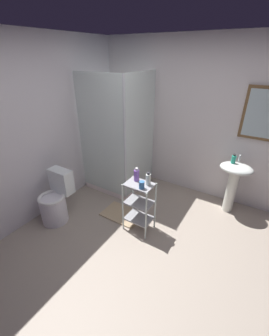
{
  "coord_description": "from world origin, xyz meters",
  "views": [
    {
      "loc": [
        0.87,
        -1.65,
        2.23
      ],
      "look_at": [
        -0.42,
        0.43,
        0.94
      ],
      "focal_mm": 23.47,
      "sensor_mm": 36.0,
      "label": 1
    }
  ],
  "objects_px": {
    "pedestal_sink": "(234,178)",
    "lotion_bottle_white": "(148,179)",
    "rinse_cup": "(142,185)",
    "bath_mat": "(122,214)",
    "shower_stall": "(120,164)",
    "storage_cart": "(139,203)",
    "toilet": "(56,201)",
    "conditioner_bottle_purple": "(137,175)",
    "hand_soap_bottle": "(234,159)"
  },
  "relations": [
    {
      "from": "pedestal_sink",
      "to": "lotion_bottle_white",
      "type": "bearing_deg",
      "value": -129.84
    },
    {
      "from": "rinse_cup",
      "to": "bath_mat",
      "type": "bearing_deg",
      "value": 157.5
    },
    {
      "from": "shower_stall",
      "to": "pedestal_sink",
      "type": "relative_size",
      "value": 2.47
    },
    {
      "from": "storage_cart",
      "to": "rinse_cup",
      "type": "distance_m",
      "value": 0.37
    },
    {
      "from": "storage_cart",
      "to": "bath_mat",
      "type": "distance_m",
      "value": 0.58
    },
    {
      "from": "toilet",
      "to": "storage_cart",
      "type": "bearing_deg",
      "value": 22.09
    },
    {
      "from": "shower_stall",
      "to": "storage_cart",
      "type": "relative_size",
      "value": 2.7
    },
    {
      "from": "toilet",
      "to": "conditioner_bottle_purple",
      "type": "bearing_deg",
      "value": 25.99
    },
    {
      "from": "pedestal_sink",
      "to": "lotion_bottle_white",
      "type": "relative_size",
      "value": 4.54
    },
    {
      "from": "shower_stall",
      "to": "pedestal_sink",
      "type": "bearing_deg",
      "value": 9.74
    },
    {
      "from": "pedestal_sink",
      "to": "bath_mat",
      "type": "distance_m",
      "value": 1.77
    },
    {
      "from": "lotion_bottle_white",
      "to": "toilet",
      "type": "bearing_deg",
      "value": -157.68
    },
    {
      "from": "conditioner_bottle_purple",
      "to": "bath_mat",
      "type": "bearing_deg",
      "value": 168.78
    },
    {
      "from": "storage_cart",
      "to": "toilet",
      "type": "bearing_deg",
      "value": -157.91
    },
    {
      "from": "conditioner_bottle_purple",
      "to": "storage_cart",
      "type": "bearing_deg",
      "value": -35.88
    },
    {
      "from": "hand_soap_bottle",
      "to": "bath_mat",
      "type": "xyz_separation_m",
      "value": [
        -1.29,
        -1.0,
        -0.86
      ]
    },
    {
      "from": "hand_soap_bottle",
      "to": "storage_cart",
      "type": "bearing_deg",
      "value": -129.39
    },
    {
      "from": "pedestal_sink",
      "to": "rinse_cup",
      "type": "distance_m",
      "value": 1.5
    },
    {
      "from": "toilet",
      "to": "rinse_cup",
      "type": "xyz_separation_m",
      "value": [
        1.21,
        0.39,
        0.47
      ]
    },
    {
      "from": "shower_stall",
      "to": "bath_mat",
      "type": "height_order",
      "value": "shower_stall"
    },
    {
      "from": "shower_stall",
      "to": "lotion_bottle_white",
      "type": "xyz_separation_m",
      "value": [
        0.96,
        -0.74,
        0.36
      ]
    },
    {
      "from": "storage_cart",
      "to": "rinse_cup",
      "type": "bearing_deg",
      "value": -43.3
    },
    {
      "from": "lotion_bottle_white",
      "to": "rinse_cup",
      "type": "distance_m",
      "value": 0.12
    },
    {
      "from": "shower_stall",
      "to": "storage_cart",
      "type": "distance_m",
      "value": 1.17
    },
    {
      "from": "toilet",
      "to": "rinse_cup",
      "type": "relative_size",
      "value": 7.76
    },
    {
      "from": "pedestal_sink",
      "to": "hand_soap_bottle",
      "type": "relative_size",
      "value": 5.92
    },
    {
      "from": "shower_stall",
      "to": "rinse_cup",
      "type": "height_order",
      "value": "shower_stall"
    },
    {
      "from": "lotion_bottle_white",
      "to": "rinse_cup",
      "type": "xyz_separation_m",
      "value": [
        -0.03,
        -0.12,
        -0.03
      ]
    },
    {
      "from": "hand_soap_bottle",
      "to": "conditioner_bottle_purple",
      "type": "xyz_separation_m",
      "value": [
        -0.99,
        -1.06,
        -0.05
      ]
    },
    {
      "from": "rinse_cup",
      "to": "conditioner_bottle_purple",
      "type": "bearing_deg",
      "value": 140.25
    },
    {
      "from": "lotion_bottle_white",
      "to": "bath_mat",
      "type": "bearing_deg",
      "value": 171.93
    },
    {
      "from": "conditioner_bottle_purple",
      "to": "rinse_cup",
      "type": "xyz_separation_m",
      "value": [
        0.15,
        -0.13,
        -0.03
      ]
    },
    {
      "from": "rinse_cup",
      "to": "lotion_bottle_white",
      "type": "bearing_deg",
      "value": 77.44
    },
    {
      "from": "shower_stall",
      "to": "conditioner_bottle_purple",
      "type": "relative_size",
      "value": 10.8
    },
    {
      "from": "toilet",
      "to": "bath_mat",
      "type": "relative_size",
      "value": 1.27
    },
    {
      "from": "storage_cart",
      "to": "lotion_bottle_white",
      "type": "relative_size",
      "value": 4.15
    },
    {
      "from": "pedestal_sink",
      "to": "rinse_cup",
      "type": "height_order",
      "value": "rinse_cup"
    },
    {
      "from": "pedestal_sink",
      "to": "hand_soap_bottle",
      "type": "xyz_separation_m",
      "value": [
        -0.07,
        0.01,
        0.29
      ]
    },
    {
      "from": "lotion_bottle_white",
      "to": "bath_mat",
      "type": "xyz_separation_m",
      "value": [
        -0.47,
        0.07,
        -0.81
      ]
    },
    {
      "from": "storage_cart",
      "to": "bath_mat",
      "type": "relative_size",
      "value": 1.23
    },
    {
      "from": "hand_soap_bottle",
      "to": "rinse_cup",
      "type": "distance_m",
      "value": 1.46
    },
    {
      "from": "lotion_bottle_white",
      "to": "bath_mat",
      "type": "height_order",
      "value": "lotion_bottle_white"
    },
    {
      "from": "toilet",
      "to": "bath_mat",
      "type": "xyz_separation_m",
      "value": [
        0.77,
        0.58,
        -0.31
      ]
    },
    {
      "from": "storage_cart",
      "to": "conditioner_bottle_purple",
      "type": "relative_size",
      "value": 3.99
    },
    {
      "from": "shower_stall",
      "to": "storage_cart",
      "type": "bearing_deg",
      "value": -42.4
    },
    {
      "from": "storage_cart",
      "to": "hand_soap_bottle",
      "type": "distance_m",
      "value": 1.51
    },
    {
      "from": "toilet",
      "to": "conditioner_bottle_purple",
      "type": "height_order",
      "value": "conditioner_bottle_purple"
    },
    {
      "from": "shower_stall",
      "to": "hand_soap_bottle",
      "type": "height_order",
      "value": "shower_stall"
    },
    {
      "from": "pedestal_sink",
      "to": "storage_cart",
      "type": "bearing_deg",
      "value": -131.69
    },
    {
      "from": "lotion_bottle_white",
      "to": "storage_cart",
      "type": "bearing_deg",
      "value": -155.14
    }
  ]
}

